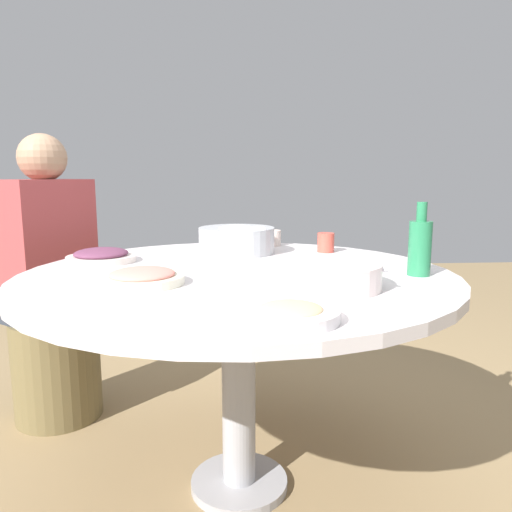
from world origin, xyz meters
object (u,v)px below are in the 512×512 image
object	(u,v)px
tea_cup_far	(273,238)
diner_left	(48,244)
round_dining_table	(238,300)
dish_noodles	(291,313)
dish_eggplant	(101,256)
dish_shrimp	(142,277)
stool_for_diner_left	(57,368)
green_bottle	(420,246)
tea_cup_side	(229,238)
rice_bowl	(237,240)
tea_cup_near	(326,243)
soup_bowl	(326,276)

from	to	relation	value
tea_cup_far	diner_left	world-z (taller)	diner_left
round_dining_table	dish_noodles	size ratio (longest dim) A/B	6.56
dish_eggplant	dish_noodles	bearing A→B (deg)	127.29
dish_shrimp	stool_for_diner_left	size ratio (longest dim) A/B	0.53
dish_shrimp	green_bottle	world-z (taller)	green_bottle
dish_noodles	tea_cup_side	world-z (taller)	tea_cup_side
round_dining_table	dish_eggplant	size ratio (longest dim) A/B	5.69
rice_bowl	stool_for_diner_left	xyz separation A→B (m)	(0.77, -0.18, -0.57)
dish_noodles	tea_cup_near	distance (m)	0.92
dish_noodles	round_dining_table	bearing A→B (deg)	-80.20
green_bottle	tea_cup_near	size ratio (longest dim) A/B	2.92
rice_bowl	soup_bowl	bearing A→B (deg)	109.97
green_bottle	tea_cup_near	world-z (taller)	green_bottle
round_dining_table	soup_bowl	size ratio (longest dim) A/B	4.41
tea_cup_side	diner_left	size ratio (longest dim) A/B	0.09
dish_eggplant	tea_cup_side	world-z (taller)	tea_cup_side
green_bottle	diner_left	xyz separation A→B (m)	(1.29, -0.64, -0.07)
round_dining_table	tea_cup_side	size ratio (longest dim) A/B	19.97
diner_left	round_dining_table	bearing A→B (deg)	144.21
dish_shrimp	tea_cup_side	world-z (taller)	tea_cup_side
soup_bowl	tea_cup_side	distance (m)	0.87
tea_cup_near	tea_cup_side	bearing A→B (deg)	-33.06
rice_bowl	dish_eggplant	bearing A→B (deg)	18.74
rice_bowl	dish_shrimp	world-z (taller)	rice_bowl
dish_shrimp	green_bottle	size ratio (longest dim) A/B	1.05
dish_eggplant	green_bottle	bearing A→B (deg)	163.39
round_dining_table	rice_bowl	world-z (taller)	rice_bowl
dish_noodles	rice_bowl	bearing A→B (deg)	-84.70
dish_eggplant	tea_cup_far	distance (m)	0.72
dish_noodles	tea_cup_near	world-z (taller)	tea_cup_near
round_dining_table	tea_cup_near	xyz separation A→B (m)	(-0.35, -0.36, 0.13)
rice_bowl	dish_shrimp	bearing A→B (deg)	62.10
tea_cup_far	tea_cup_near	bearing A→B (deg)	134.61
soup_bowl	diner_left	xyz separation A→B (m)	(0.98, -0.78, -0.02)
green_bottle	tea_cup_near	xyz separation A→B (m)	(0.18, -0.45, -0.05)
round_dining_table	tea_cup_near	bearing A→B (deg)	-134.40
dish_shrimp	dish_noodles	size ratio (longest dim) A/B	1.13
tea_cup_near	tea_cup_far	xyz separation A→B (m)	(0.19, -0.19, -0.00)
soup_bowl	green_bottle	size ratio (longest dim) A/B	1.38
rice_bowl	round_dining_table	bearing A→B (deg)	88.74
dish_eggplant	dish_shrimp	bearing A→B (deg)	118.62
round_dining_table	stool_for_diner_left	xyz separation A→B (m)	(0.76, -0.55, -0.43)
dish_eggplant	green_bottle	world-z (taller)	green_bottle
dish_eggplant	tea_cup_side	size ratio (longest dim) A/B	3.51
dish_shrimp	stool_for_diner_left	xyz separation A→B (m)	(0.49, -0.70, -0.54)
soup_bowl	tea_cup_side	xyz separation A→B (m)	(0.25, -0.84, -0.01)
dish_shrimp	diner_left	size ratio (longest dim) A/B	0.30
tea_cup_near	tea_cup_side	world-z (taller)	tea_cup_near
tea_cup_near	soup_bowl	bearing A→B (deg)	77.98
tea_cup_far	stool_for_diner_left	bearing A→B (deg)	0.16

